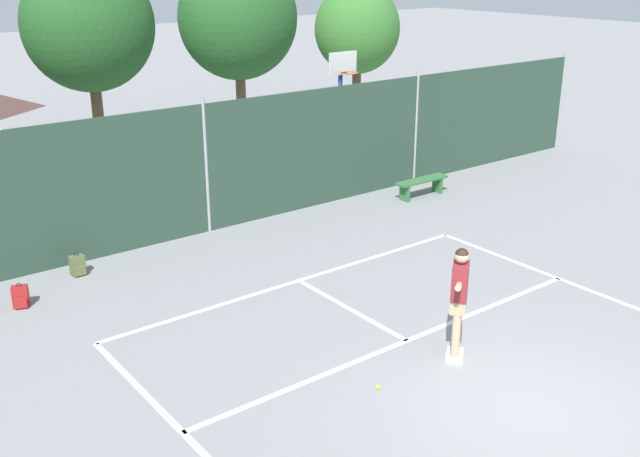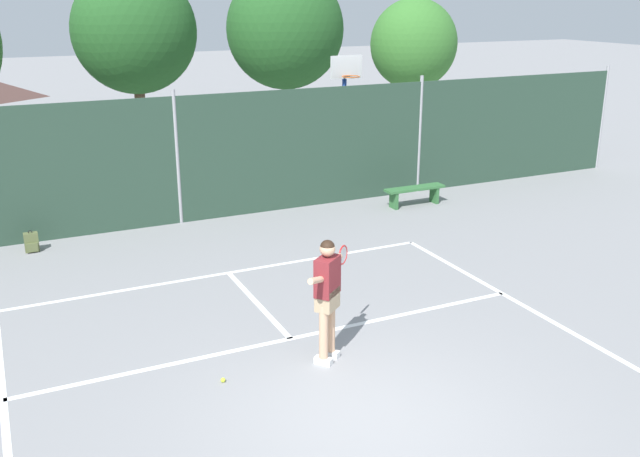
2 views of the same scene
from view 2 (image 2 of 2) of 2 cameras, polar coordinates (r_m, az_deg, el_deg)
name	(u,v)px [view 2 (image 2 of 2)]	position (r m, az deg, el deg)	size (l,w,h in m)	color
ground_plane	(368,421)	(9.18, 3.86, -15.23)	(120.00, 120.00, 0.00)	gray
court_markings	(344,396)	(9.66, 1.95, -13.32)	(8.30, 11.10, 0.01)	white
chainlink_fence	(177,161)	(16.50, -11.40, 5.35)	(26.09, 0.09, 3.08)	#284233
basketball_hoop	(345,103)	(19.31, 2.05, 10.08)	(0.90, 0.67, 3.55)	#284CB2
treeline_backdrop	(31,34)	(24.62, -22.22, 14.25)	(26.90, 4.63, 6.84)	brown
tennis_player	(328,290)	(10.02, 0.61, -4.94)	(1.09, 1.02, 1.85)	silver
tennis_ball	(223,380)	(10.04, -7.81, -11.98)	(0.07, 0.07, 0.07)	#CCE033
backpack_olive	(32,243)	(15.81, -22.19, -1.06)	(0.28, 0.24, 0.46)	#566038
courtside_bench	(415,192)	(17.97, 7.62, 2.96)	(1.60, 0.36, 0.48)	#336B38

